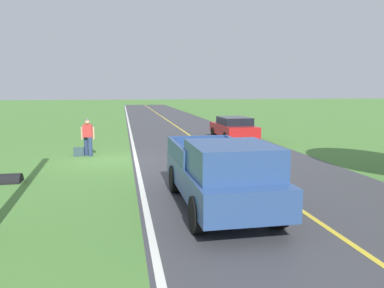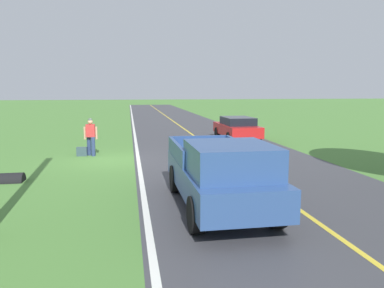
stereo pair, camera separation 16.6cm
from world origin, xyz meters
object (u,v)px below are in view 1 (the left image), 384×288
object	(u,v)px
suitcase_carried	(79,152)
hitchhiker_walking	(88,135)
pickup_truck_passing	(221,173)
sedan_near_oncoming	(233,128)

from	to	relation	value
suitcase_carried	hitchhiker_walking	bearing A→B (deg)	100.86
suitcase_carried	pickup_truck_passing	xyz separation A→B (m)	(-4.43, 8.67, 0.76)
suitcase_carried	pickup_truck_passing	world-z (taller)	pickup_truck_passing
suitcase_carried	pickup_truck_passing	distance (m)	9.76
suitcase_carried	pickup_truck_passing	bearing A→B (deg)	29.38
hitchhiker_walking	pickup_truck_passing	bearing A→B (deg)	114.64
sedan_near_oncoming	hitchhiker_walking	bearing A→B (deg)	26.36
sedan_near_oncoming	pickup_truck_passing	bearing A→B (deg)	71.94
hitchhiker_walking	sedan_near_oncoming	size ratio (longest dim) A/B	0.40
pickup_truck_passing	sedan_near_oncoming	bearing A→B (deg)	-108.06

